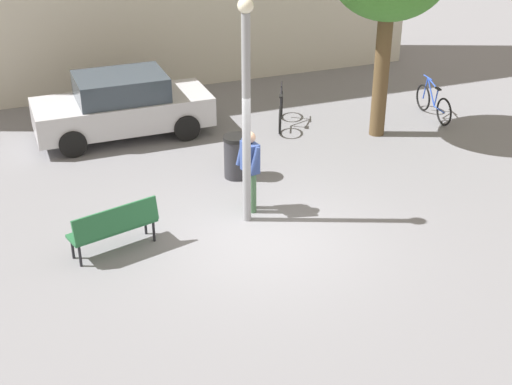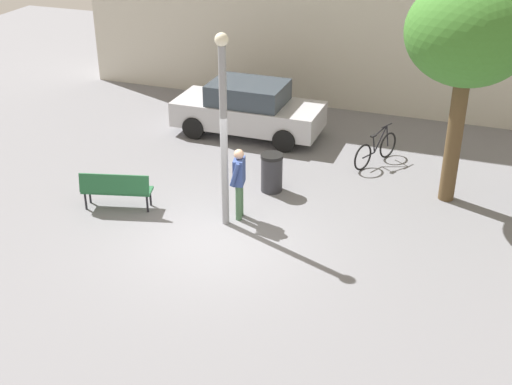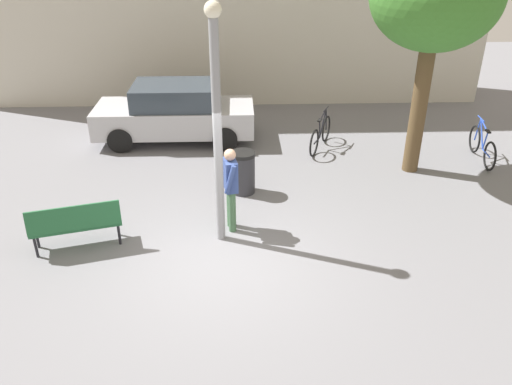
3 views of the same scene
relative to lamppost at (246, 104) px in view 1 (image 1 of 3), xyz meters
name	(u,v)px [view 1 (image 1 of 3)]	position (x,y,z in m)	size (l,w,h in m)	color
ground_plane	(263,236)	(0.06, -0.70, -2.38)	(36.00, 36.00, 0.00)	slate
lamppost	(246,104)	(0.00, 0.00, 0.00)	(0.28, 0.28, 4.27)	gray
person_by_lamppost	(250,166)	(0.19, 0.35, -1.42)	(0.36, 0.62, 1.67)	#47704C
park_bench	(114,225)	(-2.59, -0.25, -1.84)	(1.67, 0.87, 0.92)	#236038
bicycle_blue	(433,103)	(6.39, 3.35, -2.00)	(0.20, 1.81, 0.97)	black
bicycle_black	(281,111)	(2.50, 4.27, -2.00)	(0.80, 1.67, 0.97)	black
parked_car_silver	(122,106)	(-1.34, 5.01, -1.61)	(4.20, 1.83, 1.55)	#B7B7BC
trash_bin	(236,156)	(0.44, 1.86, -1.90)	(0.54, 0.54, 0.95)	#2D2D33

